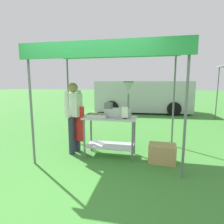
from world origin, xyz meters
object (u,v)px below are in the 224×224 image
Objects in this scene: donut_cart at (110,128)px; menu_sign at (125,114)px; stall_canopy at (111,54)px; vendor at (74,114)px; donut_fryer at (120,105)px; supply_crate at (162,153)px; van_silver at (143,96)px; donut_tray at (97,116)px.

menu_sign is (0.34, -0.15, 0.35)m from donut_cart.
stall_canopy is 1.29m from menu_sign.
vendor is (-0.85, -0.05, -1.30)m from stall_canopy.
menu_sign is 1.21m from vendor.
donut_fryer is 3.11× the size of menu_sign.
menu_sign is 0.44× the size of supply_crate.
menu_sign is at bearing -90.68° from van_silver.
donut_cart is 2.49× the size of donut_tray.
vendor is at bearing -176.85° from stall_canopy.
supply_crate is 0.11× the size of van_silver.
menu_sign is at bearing -23.76° from donut_cart.
donut_cart is at bearing -90.00° from stall_canopy.
stall_canopy is at bearing 35.92° from donut_tray.
stall_canopy is 1.34m from donut_tray.
donut_tray is at bearing 175.03° from menu_sign.
van_silver is (0.22, 6.53, -0.25)m from donut_fryer.
donut_cart is 0.70× the size of vendor.
donut_cart is 0.89m from vendor.
donut_cart is at bearing 156.24° from menu_sign.
stall_canopy is 1.56m from vendor.
donut_cart is 4.60× the size of menu_sign.
supply_crate is at bearing -0.71° from donut_tray.
donut_fryer reaches higher than donut_cart.
donut_fryer is at bearing 0.60° from vendor.
van_silver is at bearing 89.32° from menu_sign.
donut_tray is (-0.27, -0.20, -1.30)m from stall_canopy.
stall_canopy is at bearing 170.02° from donut_fryer.
stall_canopy reaches higher than vendor.
menu_sign is 6.75m from van_silver.
van_silver is at bearing 88.11° from donut_fryer.
donut_cart is 0.51m from menu_sign.
menu_sign is (0.14, -0.21, -0.14)m from donut_fryer.
stall_canopy is 2.31m from supply_crate.
donut_fryer is (0.20, 0.06, 0.50)m from donut_cart.
menu_sign is at bearing -177.32° from supply_crate.
menu_sign is at bearing -4.97° from donut_tray.
donut_fryer reaches higher than menu_sign.
menu_sign is 0.15× the size of vendor.
donut_fryer is 1.36× the size of supply_crate.
supply_crate is 6.78m from van_silver.
donut_fryer is 0.15× the size of van_silver.
stall_canopy is 2.69× the size of donut_cart.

